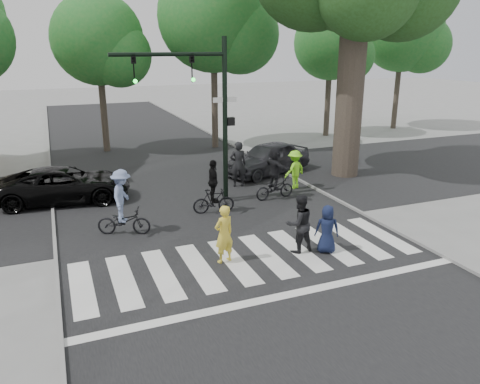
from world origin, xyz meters
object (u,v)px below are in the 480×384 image
object	(u,v)px
car_suv	(64,185)
pedestrian_child	(327,229)
car_grey	(268,158)
cyclist_left	(123,207)
pedestrian_adult	(299,224)
traffic_signal	(203,98)
cyclist_mid	(213,192)
pedestrian_woman	(224,234)
cyclist_right	(275,176)

from	to	relation	value
car_suv	pedestrian_child	bearing A→B (deg)	-131.76
pedestrian_child	car_grey	size ratio (longest dim) A/B	0.33
cyclist_left	pedestrian_child	bearing A→B (deg)	-34.29
pedestrian_adult	car_suv	bearing A→B (deg)	-53.71
pedestrian_child	pedestrian_adult	xyz separation A→B (m)	(-0.72, 0.33, 0.16)
traffic_signal	car_grey	world-z (taller)	traffic_signal
pedestrian_child	cyclist_mid	xyz separation A→B (m)	(-1.93, 4.32, 0.09)
pedestrian_woman	pedestrian_adult	xyz separation A→B (m)	(2.22, -0.16, 0.04)
cyclist_left	car_suv	distance (m)	4.41
traffic_signal	cyclist_right	distance (m)	4.02
traffic_signal	pedestrian_adult	distance (m)	6.21
pedestrian_woman	cyclist_mid	xyz separation A→B (m)	(1.01, 3.83, -0.03)
traffic_signal	pedestrian_child	xyz separation A→B (m)	(1.83, -5.63, -3.20)
traffic_signal	pedestrian_adult	size ratio (longest dim) A/B	3.49
cyclist_mid	pedestrian_adult	bearing A→B (deg)	-73.19
pedestrian_child	pedestrian_adult	bearing A→B (deg)	0.07
car_grey	cyclist_left	bearing A→B (deg)	-75.29
car_grey	car_suv	bearing A→B (deg)	-104.19
traffic_signal	pedestrian_woman	size ratio (longest dim) A/B	3.67
pedestrian_child	cyclist_mid	world-z (taller)	cyclist_mid
car_suv	car_grey	world-z (taller)	car_grey
traffic_signal	car_suv	bearing A→B (deg)	157.69
traffic_signal	car_grey	distance (m)	5.78
pedestrian_adult	cyclist_right	bearing A→B (deg)	-111.11
car_grey	cyclist_right	bearing A→B (deg)	-40.33
pedestrian_child	car_grey	xyz separation A→B (m)	(2.12, 8.43, 0.03)
cyclist_mid	car_grey	distance (m)	5.76
traffic_signal	cyclist_left	size ratio (longest dim) A/B	2.86
cyclist_right	car_suv	xyz separation A→B (m)	(-7.52, 2.67, -0.25)
pedestrian_adult	cyclist_mid	size ratio (longest dim) A/B	0.89
pedestrian_child	cyclist_left	world-z (taller)	cyclist_left
cyclist_left	car_suv	bearing A→B (deg)	110.80
pedestrian_woman	car_suv	xyz separation A→B (m)	(-3.79, 7.15, -0.15)
cyclist_mid	car_suv	distance (m)	5.84
traffic_signal	pedestrian_woman	bearing A→B (deg)	-102.16
car_suv	cyclist_right	bearing A→B (deg)	-102.67
pedestrian_woman	car_grey	xyz separation A→B (m)	(5.05, 7.93, -0.08)
cyclist_mid	cyclist_right	bearing A→B (deg)	13.50
pedestrian_woman	cyclist_mid	world-z (taller)	cyclist_mid
pedestrian_child	pedestrian_adult	size ratio (longest dim) A/B	0.82
pedestrian_woman	car_suv	world-z (taller)	pedestrian_woman
pedestrian_adult	cyclist_left	world-z (taller)	cyclist_left
car_suv	car_grey	distance (m)	8.88
pedestrian_adult	cyclist_left	distance (m)	5.47
traffic_signal	pedestrian_child	distance (m)	6.73
pedestrian_adult	cyclist_right	distance (m)	4.88
pedestrian_woman	pedestrian_adult	size ratio (longest dim) A/B	0.95
cyclist_right	car_grey	size ratio (longest dim) A/B	0.48
traffic_signal	cyclist_left	bearing A→B (deg)	-147.68
pedestrian_woman	pedestrian_child	distance (m)	2.98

